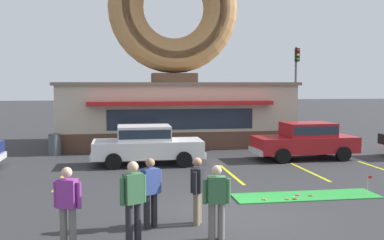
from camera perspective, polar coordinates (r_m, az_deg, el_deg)
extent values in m
plane|color=#2D2D30|center=(11.50, 4.47, -12.01)|extent=(160.00, 160.00, 0.00)
cube|color=brown|center=(25.04, -2.29, -1.88)|extent=(12.00, 6.00, 0.90)
cube|color=beige|center=(24.91, -2.31, 1.78)|extent=(12.00, 6.00, 2.30)
cube|color=slate|center=(24.88, -2.32, 4.61)|extent=(12.30, 6.30, 0.16)
cube|color=#B21E1E|center=(21.63, -1.28, 2.15)|extent=(9.00, 0.60, 0.20)
cube|color=#232D3D|center=(21.96, -1.38, 0.09)|extent=(7.20, 0.03, 1.00)
cube|color=brown|center=(24.88, -2.32, 5.37)|extent=(2.40, 1.80, 0.50)
torus|color=#B27F4C|center=(25.22, -2.35, 14.04)|extent=(7.10, 1.90, 7.10)
torus|color=#9E6B42|center=(24.80, -2.23, 14.20)|extent=(6.25, 1.05, 6.24)
cube|color=green|center=(13.71, 14.25, -9.33)|extent=(4.28, 1.14, 0.03)
torus|color=#A5724C|center=(13.69, 14.88, -9.22)|extent=(0.13, 0.13, 0.04)
torus|color=#D17F47|center=(12.97, 9.21, -9.90)|extent=(0.13, 0.13, 0.04)
torus|color=#D8667F|center=(13.67, 13.29, -9.21)|extent=(0.13, 0.13, 0.04)
torus|color=#D17F47|center=(13.13, 12.08, -9.77)|extent=(0.13, 0.13, 0.04)
torus|color=brown|center=(13.20, 12.98, -9.71)|extent=(0.13, 0.13, 0.04)
sphere|color=white|center=(13.36, 12.77, -9.52)|extent=(0.04, 0.04, 0.04)
cylinder|color=silver|center=(14.40, 21.43, -7.65)|extent=(0.01, 0.01, 0.55)
cube|color=red|center=(14.39, 21.66, -6.76)|extent=(0.12, 0.01, 0.08)
cube|color=silver|center=(19.07, -23.18, -4.40)|extent=(0.10, 1.67, 0.24)
cube|color=maroon|center=(20.20, 14.09, -2.98)|extent=(4.46, 1.92, 0.68)
cube|color=maroon|center=(20.19, 14.51, -1.17)|extent=(2.16, 1.64, 0.60)
cube|color=#232D3D|center=(20.19, 14.51, -1.11)|extent=(2.07, 1.66, 0.36)
cube|color=silver|center=(19.39, 8.09, -3.92)|extent=(0.16, 1.67, 0.24)
cube|color=silver|center=(21.27, 19.53, -3.38)|extent=(0.16, 1.67, 0.24)
cylinder|color=black|center=(18.90, 11.46, -4.50)|extent=(0.65, 0.24, 0.64)
cylinder|color=black|center=(20.52, 9.57, -3.75)|extent=(0.65, 0.24, 0.64)
cylinder|color=black|center=(20.10, 18.67, -4.10)|extent=(0.65, 0.24, 0.64)
cylinder|color=black|center=(21.63, 16.36, -3.44)|extent=(0.65, 0.24, 0.64)
cube|color=silver|center=(18.34, -5.63, -3.63)|extent=(4.41, 1.77, 0.68)
cube|color=silver|center=(18.25, -6.12, -1.65)|extent=(2.10, 1.57, 0.60)
cube|color=#232D3D|center=(18.25, -6.12, -1.59)|extent=(2.02, 1.59, 0.36)
cube|color=silver|center=(18.63, 1.25, -4.22)|extent=(0.11, 1.67, 0.24)
cube|color=silver|center=(18.39, -12.60, -4.45)|extent=(0.11, 1.67, 0.24)
cylinder|color=black|center=(19.38, -1.73, -4.18)|extent=(0.64, 0.22, 0.64)
cylinder|color=black|center=(17.66, -1.02, -5.05)|extent=(0.64, 0.22, 0.64)
cylinder|color=black|center=(19.24, -9.84, -4.31)|extent=(0.64, 0.22, 0.64)
cylinder|color=black|center=(17.50, -9.94, -5.20)|extent=(0.64, 0.22, 0.64)
cylinder|color=#232328|center=(10.46, -5.76, -11.47)|extent=(0.15, 0.15, 0.79)
cylinder|color=#232328|center=(10.56, -4.83, -11.30)|extent=(0.15, 0.15, 0.79)
cube|color=#33478C|center=(10.34, -5.32, -7.75)|extent=(0.45, 0.40, 0.58)
cylinder|color=#33478C|center=(10.22, -6.51, -8.08)|extent=(0.10, 0.10, 0.53)
cylinder|color=#33478C|center=(10.48, -4.17, -7.74)|extent=(0.10, 0.10, 0.53)
sphere|color=#9E7051|center=(10.26, -5.34, -5.44)|extent=(0.21, 0.21, 0.21)
cylinder|color=#7F7056|center=(10.62, 0.56, -11.23)|extent=(0.15, 0.15, 0.77)
cylinder|color=#7F7056|center=(10.81, 0.81, -10.95)|extent=(0.15, 0.15, 0.77)
cube|color=black|center=(10.55, 0.69, -7.59)|extent=(0.37, 0.44, 0.57)
cylinder|color=black|center=(10.32, 0.37, -8.03)|extent=(0.10, 0.10, 0.52)
cylinder|color=black|center=(10.80, 0.99, -7.46)|extent=(0.10, 0.10, 0.52)
sphere|color=#9E7051|center=(10.47, 0.69, -5.36)|extent=(0.21, 0.21, 0.21)
cylinder|color=slate|center=(9.62, -14.91, -13.01)|extent=(0.15, 0.15, 0.80)
cylinder|color=slate|center=(9.71, -16.01, -12.88)|extent=(0.15, 0.15, 0.80)
cube|color=#8C3393|center=(9.48, -15.55, -8.97)|extent=(0.44, 0.35, 0.58)
cylinder|color=#8C3393|center=(9.38, -14.16, -9.27)|extent=(0.10, 0.10, 0.54)
cylinder|color=#8C3393|center=(9.60, -16.91, -9.01)|extent=(0.10, 0.10, 0.54)
sphere|color=beige|center=(9.39, -15.61, -6.43)|extent=(0.21, 0.21, 0.21)
cylinder|color=#232328|center=(9.60, -6.91, -12.79)|extent=(0.15, 0.15, 0.84)
cylinder|color=#232328|center=(9.51, -7.99, -12.98)|extent=(0.15, 0.15, 0.84)
cube|color=#386B42|center=(9.36, -7.49, -8.62)|extent=(0.45, 0.39, 0.62)
cylinder|color=#386B42|center=(9.48, -6.15, -8.62)|extent=(0.10, 0.10, 0.57)
cylinder|color=#386B42|center=(9.25, -8.87, -8.99)|extent=(0.10, 0.10, 0.57)
sphere|color=beige|center=(9.27, -7.52, -5.90)|extent=(0.23, 0.23, 0.23)
cylinder|color=slate|center=(9.76, 3.72, -12.68)|extent=(0.15, 0.15, 0.78)
cylinder|color=slate|center=(9.72, 2.53, -12.73)|extent=(0.15, 0.15, 0.78)
cube|color=#386B42|center=(9.56, 3.14, -8.85)|extent=(0.39, 0.26, 0.57)
cylinder|color=#386B42|center=(9.61, 4.63, -8.96)|extent=(0.10, 0.10, 0.52)
cylinder|color=#386B42|center=(9.53, 1.64, -9.07)|extent=(0.10, 0.10, 0.52)
sphere|color=beige|center=(9.47, 3.16, -6.38)|extent=(0.21, 0.21, 0.21)
cylinder|color=#51565B|center=(21.65, -17.03, -3.04)|extent=(0.56, 0.56, 0.95)
torus|color=#303437|center=(21.60, -17.06, -1.79)|extent=(0.57, 0.57, 0.05)
cylinder|color=#595B60|center=(31.91, 13.01, 3.82)|extent=(0.16, 0.16, 5.80)
cube|color=black|center=(31.80, 13.22, 8.05)|extent=(0.28, 0.24, 0.90)
sphere|color=red|center=(31.71, 13.31, 8.61)|extent=(0.18, 0.18, 0.18)
sphere|color=orange|center=(31.69, 13.30, 8.06)|extent=(0.18, 0.18, 0.18)
sphere|color=green|center=(31.67, 13.29, 7.52)|extent=(0.18, 0.18, 0.18)
cube|color=yellow|center=(16.18, -16.30, -7.27)|extent=(0.12, 3.60, 0.01)
cube|color=yellow|center=(16.08, -5.55, -7.18)|extent=(0.12, 3.60, 0.01)
cube|color=yellow|center=(16.53, 4.97, -6.85)|extent=(0.12, 3.60, 0.01)
cube|color=yellow|center=(17.49, 14.61, -6.35)|extent=(0.12, 3.60, 0.01)
cube|color=yellow|center=(18.88, 23.02, -5.76)|extent=(0.12, 3.60, 0.01)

